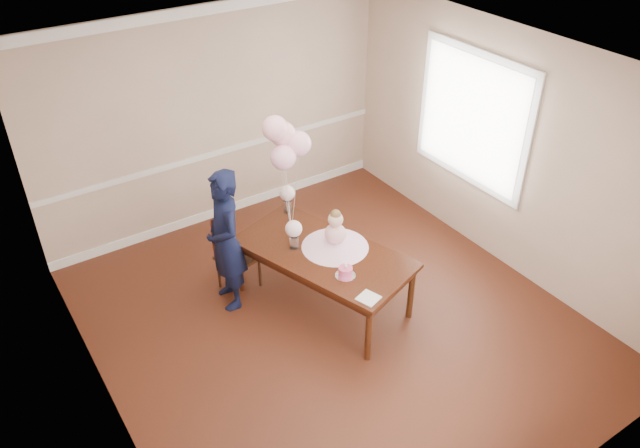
# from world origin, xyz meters

# --- Properties ---
(floor) EXTENTS (4.50, 5.00, 0.00)m
(floor) POSITION_xyz_m (0.00, 0.00, 0.00)
(floor) COLOR #38170E
(floor) RESTS_ON ground
(ceiling) EXTENTS (4.50, 5.00, 0.02)m
(ceiling) POSITION_xyz_m (0.00, 0.00, 2.70)
(ceiling) COLOR white
(ceiling) RESTS_ON wall_back
(wall_back) EXTENTS (4.50, 0.02, 2.70)m
(wall_back) POSITION_xyz_m (0.00, 2.50, 1.35)
(wall_back) COLOR tan
(wall_back) RESTS_ON floor
(wall_front) EXTENTS (4.50, 0.02, 2.70)m
(wall_front) POSITION_xyz_m (0.00, -2.50, 1.35)
(wall_front) COLOR tan
(wall_front) RESTS_ON floor
(wall_left) EXTENTS (0.02, 5.00, 2.70)m
(wall_left) POSITION_xyz_m (-2.25, 0.00, 1.35)
(wall_left) COLOR tan
(wall_left) RESTS_ON floor
(wall_right) EXTENTS (0.02, 5.00, 2.70)m
(wall_right) POSITION_xyz_m (2.25, 0.00, 1.35)
(wall_right) COLOR tan
(wall_right) RESTS_ON floor
(chair_rail_trim) EXTENTS (4.50, 0.02, 0.07)m
(chair_rail_trim) POSITION_xyz_m (0.00, 2.49, 0.90)
(chair_rail_trim) COLOR white
(chair_rail_trim) RESTS_ON wall_back
(crown_molding) EXTENTS (4.50, 0.02, 0.12)m
(crown_molding) POSITION_xyz_m (0.00, 2.49, 2.63)
(crown_molding) COLOR white
(crown_molding) RESTS_ON wall_back
(baseboard_trim) EXTENTS (4.50, 0.02, 0.12)m
(baseboard_trim) POSITION_xyz_m (0.00, 2.49, 0.06)
(baseboard_trim) COLOR white
(baseboard_trim) RESTS_ON floor
(window_frame) EXTENTS (0.02, 1.66, 1.56)m
(window_frame) POSITION_xyz_m (2.23, 0.50, 1.55)
(window_frame) COLOR white
(window_frame) RESTS_ON wall_right
(window_blinds) EXTENTS (0.01, 1.50, 1.40)m
(window_blinds) POSITION_xyz_m (2.21, 0.50, 1.55)
(window_blinds) COLOR white
(window_blinds) RESTS_ON wall_right
(dining_table_top) EXTENTS (1.44, 2.02, 0.05)m
(dining_table_top) POSITION_xyz_m (0.08, 0.31, 0.66)
(dining_table_top) COLOR black
(dining_table_top) RESTS_ON table_leg_fl
(table_apron) EXTENTS (1.33, 1.91, 0.09)m
(table_apron) POSITION_xyz_m (0.08, 0.31, 0.59)
(table_apron) COLOR black
(table_apron) RESTS_ON table_leg_fl
(table_leg_fl) EXTENTS (0.08, 0.08, 0.64)m
(table_leg_fl) POSITION_xyz_m (-0.02, -0.61, 0.32)
(table_leg_fl) COLOR black
(table_leg_fl) RESTS_ON floor
(table_leg_fr) EXTENTS (0.08, 0.08, 0.64)m
(table_leg_fr) POSITION_xyz_m (0.71, -0.37, 0.32)
(table_leg_fr) COLOR black
(table_leg_fr) RESTS_ON floor
(table_leg_bl) EXTENTS (0.08, 0.08, 0.64)m
(table_leg_bl) POSITION_xyz_m (-0.55, 0.99, 0.32)
(table_leg_bl) COLOR black
(table_leg_bl) RESTS_ON floor
(table_leg_br) EXTENTS (0.08, 0.08, 0.64)m
(table_leg_br) POSITION_xyz_m (0.18, 1.23, 0.32)
(table_leg_br) COLOR black
(table_leg_br) RESTS_ON floor
(baby_skirt) EXTENTS (0.88, 0.88, 0.09)m
(baby_skirt) POSITION_xyz_m (0.23, 0.30, 0.73)
(baby_skirt) COLOR #FFBBE7
(baby_skirt) RESTS_ON dining_table_top
(baby_torso) EXTENTS (0.22, 0.22, 0.22)m
(baby_torso) POSITION_xyz_m (0.23, 0.30, 0.85)
(baby_torso) COLOR #F298C8
(baby_torso) RESTS_ON baby_skirt
(baby_head) EXTENTS (0.16, 0.16, 0.16)m
(baby_head) POSITION_xyz_m (0.23, 0.30, 1.02)
(baby_head) COLOR beige
(baby_head) RESTS_ON baby_torso
(baby_hair) EXTENTS (0.11, 0.11, 0.11)m
(baby_hair) POSITION_xyz_m (0.23, 0.30, 1.08)
(baby_hair) COLOR brown
(baby_hair) RESTS_ON baby_head
(cake_platter) EXTENTS (0.25, 0.25, 0.01)m
(cake_platter) POSITION_xyz_m (0.04, -0.14, 0.69)
(cake_platter) COLOR white
(cake_platter) RESTS_ON dining_table_top
(birthday_cake) EXTENTS (0.17, 0.17, 0.09)m
(birthday_cake) POSITION_xyz_m (0.04, -0.14, 0.74)
(birthday_cake) COLOR #E5487E
(birthday_cake) RESTS_ON cake_platter
(cake_flower_a) EXTENTS (0.03, 0.03, 0.03)m
(cake_flower_a) POSITION_xyz_m (0.04, -0.14, 0.80)
(cake_flower_a) COLOR silver
(cake_flower_a) RESTS_ON birthday_cake
(cake_flower_b) EXTENTS (0.03, 0.03, 0.03)m
(cake_flower_b) POSITION_xyz_m (0.06, -0.12, 0.80)
(cake_flower_b) COLOR white
(cake_flower_b) RESTS_ON birthday_cake
(rose_vase_near) EXTENTS (0.12, 0.12, 0.15)m
(rose_vase_near) POSITION_xyz_m (-0.13, 0.52, 0.76)
(rose_vase_near) COLOR white
(rose_vase_near) RESTS_ON dining_table_top
(roses_near) EXTENTS (0.17, 0.17, 0.17)m
(roses_near) POSITION_xyz_m (-0.13, 0.52, 0.92)
(roses_near) COLOR #FAD1DA
(roses_near) RESTS_ON rose_vase_near
(rose_vase_far) EXTENTS (0.12, 0.12, 0.15)m
(rose_vase_far) POSITION_xyz_m (0.17, 1.15, 0.76)
(rose_vase_far) COLOR white
(rose_vase_far) RESTS_ON dining_table_top
(roses_far) EXTENTS (0.17, 0.17, 0.17)m
(roses_far) POSITION_xyz_m (0.17, 1.15, 0.92)
(roses_far) COLOR #FFD5DB
(roses_far) RESTS_ON rose_vase_far
(napkin) EXTENTS (0.23, 0.23, 0.01)m
(napkin) POSITION_xyz_m (0.02, -0.53, 0.69)
(napkin) COLOR white
(napkin) RESTS_ON dining_table_top
(balloon_weight) EXTENTS (0.05, 0.05, 0.02)m
(balloon_weight) POSITION_xyz_m (0.01, 0.81, 0.70)
(balloon_weight) COLOR silver
(balloon_weight) RESTS_ON dining_table_top
(balloon_a) EXTENTS (0.26, 0.26, 0.26)m
(balloon_a) POSITION_xyz_m (-0.08, 0.78, 1.60)
(balloon_a) COLOR #F9B0D5
(balloon_a) RESTS_ON balloon_ribbon_a
(balloon_b) EXTENTS (0.26, 0.26, 0.26)m
(balloon_b) POSITION_xyz_m (0.11, 0.80, 1.69)
(balloon_b) COLOR #FDB3D3
(balloon_b) RESTS_ON balloon_ribbon_b
(balloon_c) EXTENTS (0.26, 0.26, 0.26)m
(balloon_c) POSITION_xyz_m (0.00, 0.90, 1.78)
(balloon_c) COLOR #F9B0BF
(balloon_c) RESTS_ON balloon_ribbon_c
(balloon_d) EXTENTS (0.26, 0.26, 0.26)m
(balloon_d) POSITION_xyz_m (-0.09, 0.89, 1.88)
(balloon_d) COLOR #FFB4C7
(balloon_d) RESTS_ON balloon_ribbon_d
(balloon_ribbon_a) EXTENTS (0.08, 0.03, 0.76)m
(balloon_ribbon_a) POSITION_xyz_m (-0.03, 0.80, 1.08)
(balloon_ribbon_a) COLOR white
(balloon_ribbon_a) RESTS_ON balloon_weight
(balloon_ribbon_b) EXTENTS (0.10, 0.02, 0.85)m
(balloon_ribbon_b) POSITION_xyz_m (0.06, 0.80, 1.13)
(balloon_ribbon_b) COLOR silver
(balloon_ribbon_b) RESTS_ON balloon_weight
(balloon_ribbon_c) EXTENTS (0.01, 0.09, 0.95)m
(balloon_ribbon_c) POSITION_xyz_m (0.01, 0.86, 1.17)
(balloon_ribbon_c) COLOR white
(balloon_ribbon_c) RESTS_ON balloon_weight
(balloon_ribbon_d) EXTENTS (0.10, 0.07, 1.04)m
(balloon_ribbon_d) POSITION_xyz_m (-0.04, 0.85, 1.22)
(balloon_ribbon_d) COLOR white
(balloon_ribbon_d) RESTS_ON balloon_weight
(dining_chair_seat) EXTENTS (0.47, 0.47, 0.04)m
(dining_chair_seat) POSITION_xyz_m (-0.53, 1.05, 0.40)
(dining_chair_seat) COLOR #371C0F
(dining_chair_seat) RESTS_ON chair_leg_fl
(chair_leg_fl) EXTENTS (0.04, 0.04, 0.38)m
(chair_leg_fl) POSITION_xyz_m (-0.65, 0.86, 0.19)
(chair_leg_fl) COLOR #371C0F
(chair_leg_fl) RESTS_ON floor
(chair_leg_fr) EXTENTS (0.04, 0.04, 0.38)m
(chair_leg_fr) POSITION_xyz_m (-0.34, 0.93, 0.19)
(chair_leg_fr) COLOR #321A0D
(chair_leg_fr) RESTS_ON floor
(chair_leg_bl) EXTENTS (0.04, 0.04, 0.38)m
(chair_leg_bl) POSITION_xyz_m (-0.73, 1.17, 0.19)
(chair_leg_bl) COLOR #35190E
(chair_leg_bl) RESTS_ON floor
(chair_leg_br) EXTENTS (0.04, 0.04, 0.38)m
(chair_leg_br) POSITION_xyz_m (-0.42, 1.24, 0.19)
(chair_leg_br) COLOR #36160E
(chair_leg_br) RESTS_ON floor
(chair_back_post_l) EXTENTS (0.04, 0.04, 0.50)m
(chair_back_post_l) POSITION_xyz_m (-0.67, 0.86, 0.66)
(chair_back_post_l) COLOR #391A0F
(chair_back_post_l) RESTS_ON dining_chair_seat
(chair_back_post_r) EXTENTS (0.04, 0.04, 0.50)m
(chair_back_post_r) POSITION_xyz_m (-0.74, 1.17, 0.66)
(chair_back_post_r) COLOR #3A150F
(chair_back_post_r) RESTS_ON dining_chair_seat
(chair_slat_low) EXTENTS (0.11, 0.35, 0.04)m
(chair_slat_low) POSITION_xyz_m (-0.71, 1.01, 0.55)
(chair_slat_low) COLOR #371F0F
(chair_slat_low) RESTS_ON dining_chair_seat
(chair_slat_mid) EXTENTS (0.11, 0.35, 0.04)m
(chair_slat_mid) POSITION_xyz_m (-0.71, 1.01, 0.69)
(chair_slat_mid) COLOR #33180D
(chair_slat_mid) RESTS_ON dining_chair_seat
(chair_slat_top) EXTENTS (0.11, 0.35, 0.04)m
(chair_slat_top) POSITION_xyz_m (-0.71, 1.01, 0.83)
(chair_slat_top) COLOR #38130F
(chair_slat_top) RESTS_ON dining_chair_seat
(woman) EXTENTS (0.46, 0.62, 1.58)m
(woman) POSITION_xyz_m (-0.73, 0.89, 0.79)
(woman) COLOR black
(woman) RESTS_ON floor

